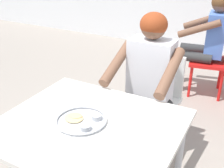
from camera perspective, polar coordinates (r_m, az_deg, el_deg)
table_foreground at (r=1.66m, az=-4.58°, el=-10.26°), size 1.02×0.89×0.72m
thali_tray at (r=1.63m, az=-6.18°, el=-7.36°), size 0.30×0.30×0.03m
chair_foreground at (r=2.44m, az=8.59°, el=-2.14°), size 0.44×0.43×0.82m
diner_foreground at (r=2.15m, az=6.97°, el=1.03°), size 0.49×0.55×1.22m
chair_red_left at (r=3.52m, az=20.36°, el=4.97°), size 0.50×0.50×0.79m
patron_background at (r=3.48m, az=18.81°, el=9.27°), size 0.58×0.54×1.19m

